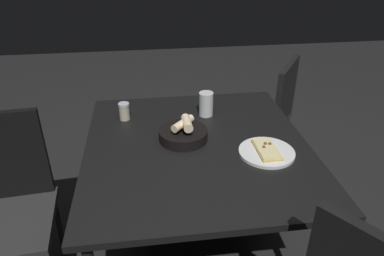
% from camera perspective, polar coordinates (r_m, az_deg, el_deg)
% --- Properties ---
extents(ground, '(8.00, 8.00, 0.00)m').
position_cam_1_polar(ground, '(2.17, 0.68, -19.40)').
color(ground, black).
extents(dining_table, '(1.12, 1.04, 0.74)m').
position_cam_1_polar(dining_table, '(1.72, 0.81, -4.23)').
color(dining_table, black).
rests_on(dining_table, ground).
extents(pizza_plate, '(0.25, 0.25, 0.04)m').
position_cam_1_polar(pizza_plate, '(1.65, 11.72, -3.67)').
color(pizza_plate, white).
rests_on(pizza_plate, dining_table).
extents(bread_basket, '(0.23, 0.23, 0.12)m').
position_cam_1_polar(bread_basket, '(1.71, -1.36, -0.82)').
color(bread_basket, black).
rests_on(bread_basket, dining_table).
extents(beer_glass, '(0.08, 0.08, 0.13)m').
position_cam_1_polar(beer_glass, '(1.93, 2.23, 3.61)').
color(beer_glass, silver).
rests_on(beer_glass, dining_table).
extents(pepper_shaker, '(0.06, 0.06, 0.09)m').
position_cam_1_polar(pepper_shaker, '(1.93, -10.63, 2.47)').
color(pepper_shaker, '#BFB299').
rests_on(pepper_shaker, dining_table).
extents(chair_far, '(0.61, 0.61, 0.88)m').
position_cam_1_polar(chair_far, '(2.53, 11.59, 2.42)').
color(chair_far, '#2C2C2C').
rests_on(chair_far, ground).
extents(chair_spare, '(0.48, 0.48, 0.90)m').
position_cam_1_polar(chair_spare, '(1.94, -27.64, -9.87)').
color(chair_spare, '#292929').
rests_on(chair_spare, ground).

